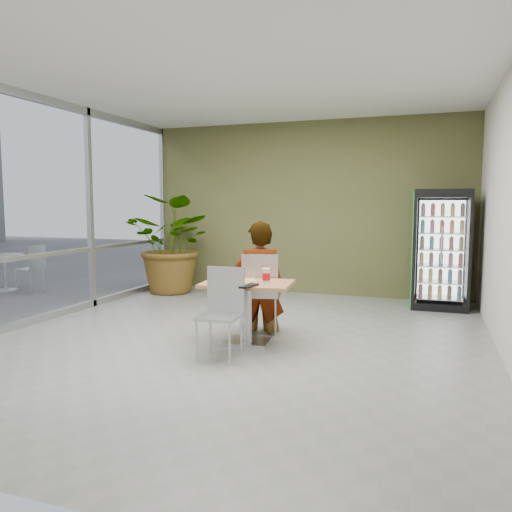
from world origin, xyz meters
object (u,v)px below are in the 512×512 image
(potted_plant, at_px, (174,244))
(soda_cup, at_px, (266,276))
(chair_near, at_px, (223,305))
(seated_woman, at_px, (260,289))
(chair_far, at_px, (260,287))
(beverage_fridge, at_px, (441,249))
(dining_table, at_px, (247,300))
(cafeteria_tray, at_px, (237,285))

(potted_plant, bearing_deg, soda_cup, -45.87)
(soda_cup, bearing_deg, chair_near, -118.93)
(seated_woman, bearing_deg, chair_far, 102.09)
(beverage_fridge, bearing_deg, potted_plant, -179.15)
(soda_cup, bearing_deg, dining_table, -177.46)
(chair_far, bearing_deg, potted_plant, -58.27)
(potted_plant, bearing_deg, dining_table, -48.51)
(beverage_fridge, xyz_separation_m, potted_plant, (-4.73, -0.11, -0.03))
(seated_woman, xyz_separation_m, potted_plant, (-2.48, 2.28, 0.34))
(cafeteria_tray, distance_m, beverage_fridge, 3.95)
(seated_woman, distance_m, potted_plant, 3.39)
(soda_cup, height_order, cafeteria_tray, soda_cup)
(dining_table, bearing_deg, seated_woman, 93.95)
(soda_cup, bearing_deg, cafeteria_tray, -128.78)
(chair_near, xyz_separation_m, cafeteria_tray, (0.07, 0.26, 0.19))
(chair_near, relative_size, beverage_fridge, 0.52)
(chair_far, distance_m, potted_plant, 3.44)
(cafeteria_tray, bearing_deg, chair_far, 89.65)
(chair_near, distance_m, cafeteria_tray, 0.33)
(chair_near, bearing_deg, chair_far, 84.36)
(chair_near, distance_m, soda_cup, 0.70)
(chair_far, height_order, potted_plant, potted_plant)
(soda_cup, bearing_deg, potted_plant, 134.13)
(soda_cup, bearing_deg, seated_woman, 116.28)
(cafeteria_tray, xyz_separation_m, beverage_fridge, (2.22, 3.26, 0.19))
(chair_far, bearing_deg, dining_table, 75.87)
(cafeteria_tray, bearing_deg, seated_woman, 91.59)
(chair_near, bearing_deg, cafeteria_tray, 73.95)
(cafeteria_tray, height_order, potted_plant, potted_plant)
(chair_far, xyz_separation_m, cafeteria_tray, (-0.00, -0.81, 0.15))
(cafeteria_tray, distance_m, potted_plant, 4.02)
(chair_far, height_order, beverage_fridge, beverage_fridge)
(potted_plant, bearing_deg, cafeteria_tray, -51.51)
(chair_far, distance_m, seated_woman, 0.07)
(chair_near, relative_size, soda_cup, 5.68)
(chair_far, relative_size, soda_cup, 6.03)
(soda_cup, distance_m, cafeteria_tray, 0.40)
(chair_far, xyz_separation_m, seated_woman, (-0.03, 0.06, -0.03))
(chair_near, bearing_deg, dining_table, 79.94)
(chair_far, bearing_deg, cafeteria_tray, 74.39)
(chair_far, xyz_separation_m, beverage_fridge, (2.22, 2.45, 0.34))
(dining_table, height_order, chair_far, chair_far)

